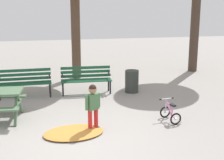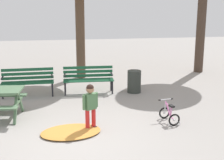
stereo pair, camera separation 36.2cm
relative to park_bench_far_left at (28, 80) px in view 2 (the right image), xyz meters
The scene contains 7 objects.
ground 3.87m from the park_bench_far_left, 70.16° to the right, with size 36.00×36.00×0.00m, color gray.
park_bench_far_left is the anchor object (origin of this frame).
park_bench_left 1.91m from the park_bench_far_left, ahead, with size 1.62×0.51×0.85m.
child_standing 3.50m from the park_bench_far_left, 61.58° to the right, with size 0.37×0.27×1.09m.
kids_bicycle 4.68m from the park_bench_far_left, 38.93° to the right, with size 0.43×0.60×0.54m.
leaf_pile 3.48m from the park_bench_far_left, 69.66° to the right, with size 1.37×0.96×0.07m, color #C68438.
trash_bin 3.38m from the park_bench_far_left, ahead, with size 0.44×0.44×0.72m, color #2D332D.
Camera 2 is at (-0.30, -6.57, 2.96)m, focal length 52.26 mm.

